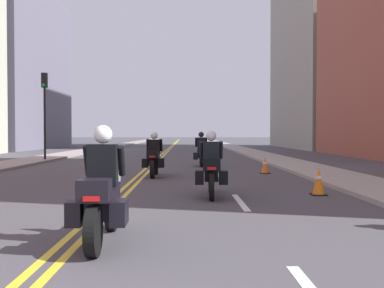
{
  "coord_description": "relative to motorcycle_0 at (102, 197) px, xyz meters",
  "views": [
    {
      "loc": [
        1.61,
        -1.84,
        1.53
      ],
      "look_at": [
        1.87,
        15.26,
        1.13
      ],
      "focal_mm": 41.41,
      "sensor_mm": 36.0,
      "label": 1
    }
  ],
  "objects": [
    {
      "name": "ground_plane",
      "position": [
        -0.46,
        43.73,
        -0.65
      ],
      "size": [
        264.0,
        264.0,
        0.0
      ],
      "primitive_type": "plane",
      "color": "#434247"
    },
    {
      "name": "sidewalk_left",
      "position": [
        -7.26,
        43.73,
        -0.59
      ],
      "size": [
        2.23,
        144.0,
        0.12
      ],
      "primitive_type": "cube",
      "color": "gray",
      "rests_on": "ground"
    },
    {
      "name": "sidewalk_right",
      "position": [
        6.34,
        43.73,
        -0.59
      ],
      "size": [
        2.23,
        144.0,
        0.12
      ],
      "primitive_type": "cube",
      "color": "gray",
      "rests_on": "ground"
    },
    {
      "name": "centreline_yellow_inner",
      "position": [
        -0.58,
        43.73,
        -0.65
      ],
      "size": [
        0.12,
        132.0,
        0.01
      ],
      "primitive_type": "cube",
      "color": "yellow",
      "rests_on": "ground"
    },
    {
      "name": "centreline_yellow_outer",
      "position": [
        -0.34,
        43.73,
        -0.65
      ],
      "size": [
        0.12,
        132.0,
        0.01
      ],
      "primitive_type": "cube",
      "color": "yellow",
      "rests_on": "ground"
    },
    {
      "name": "lane_dashes_white",
      "position": [
        2.38,
        24.73,
        -0.65
      ],
      "size": [
        0.14,
        56.4,
        0.01
      ],
      "color": "silver",
      "rests_on": "ground"
    },
    {
      "name": "building_left_2",
      "position": [
        -16.88,
        39.63,
        7.55
      ],
      "size": [
        8.02,
        18.11,
        16.41
      ],
      "color": "slate",
      "rests_on": "ground"
    },
    {
      "name": "building_right_2",
      "position": [
        16.26,
        40.69,
        13.21
      ],
      "size": [
        8.62,
        18.77,
        27.72
      ],
      "color": "gray",
      "rests_on": "ground"
    },
    {
      "name": "motorcycle_0",
      "position": [
        0.0,
        0.0,
        0.0
      ],
      "size": [
        0.77,
        2.15,
        1.65
      ],
      "rotation": [
        0.0,
        0.0,
        0.01
      ],
      "color": "black",
      "rests_on": "ground"
    },
    {
      "name": "motorcycle_1",
      "position": [
        1.78,
        4.6,
        0.01
      ],
      "size": [
        0.78,
        2.2,
        1.61
      ],
      "rotation": [
        0.0,
        0.0,
        -0.04
      ],
      "color": "black",
      "rests_on": "ground"
    },
    {
      "name": "motorcycle_2",
      "position": [
        0.03,
        9.67,
        -0.01
      ],
      "size": [
        0.76,
        2.22,
        1.59
      ],
      "rotation": [
        0.0,
        0.0,
        -0.01
      ],
      "color": "black",
      "rests_on": "ground"
    },
    {
      "name": "motorcycle_3",
      "position": [
        1.9,
        14.71,
        0.01
      ],
      "size": [
        0.76,
        2.1,
        1.62
      ],
      "rotation": [
        0.0,
        0.0,
        -0.0
      ],
      "color": "black",
      "rests_on": "ground"
    },
    {
      "name": "traffic_cone_0",
      "position": [
        4.22,
        10.79,
        -0.34
      ],
      "size": [
        0.36,
        0.36,
        0.63
      ],
      "color": "black",
      "rests_on": "ground"
    },
    {
      "name": "traffic_cone_1",
      "position": [
        4.47,
        4.81,
        -0.31
      ],
      "size": [
        0.37,
        0.37,
        0.7
      ],
      "color": "black",
      "rests_on": "ground"
    },
    {
      "name": "traffic_light_near",
      "position": [
        -6.54,
        18.22,
        2.67
      ],
      "size": [
        0.28,
        0.38,
        4.84
      ],
      "color": "black",
      "rests_on": "ground"
    }
  ]
}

